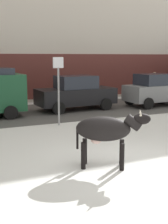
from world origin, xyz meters
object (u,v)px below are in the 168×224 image
Objects in this scene: cow_black at (106,130)px; car_black_sedan at (76,93)px; pedestrian_near_billboard at (18,89)px; pedestrian_by_cars at (154,84)px; car_grey_hatchback at (154,90)px; street_sign at (59,86)px.

cow_black is 0.43× the size of car_black_sedan.
pedestrian_by_cars is at bearing 0.00° from pedestrian_near_billboard.
cow_black is 1.07× the size of pedestrian_near_billboard.
street_sign is (-6.81, -2.63, 0.74)m from car_grey_hatchback.
car_black_sedan is 4.10m from pedestrian_near_billboard.
street_sign is (-2.12, -3.24, 0.76)m from car_black_sedan.
car_black_sedan is at bearing -156.45° from pedestrian_by_cars.
cow_black is at bearing -107.64° from car_black_sedan.
car_grey_hatchback is 1.27× the size of street_sign.
car_black_sedan reaches higher than cow_black.
car_grey_hatchback is at bearing 21.13° from street_sign.
car_grey_hatchback is 4.89m from pedestrian_by_cars.
pedestrian_by_cars is (10.02, 0.00, 0.00)m from pedestrian_near_billboard.
pedestrian_near_billboard is 1.00× the size of pedestrian_by_cars.
car_black_sedan is (2.67, 8.39, -0.09)m from cow_black.
street_sign is (-9.73, -6.56, 0.79)m from pedestrian_by_cars.
pedestrian_near_billboard is 6.61m from street_sign.
car_black_sedan is at bearing -54.11° from pedestrian_near_billboard.
street_sign is at bearing -123.21° from car_black_sedan.
cow_black is 11.71m from pedestrian_near_billboard.
cow_black is at bearing -131.29° from pedestrian_by_cars.
cow_black is at bearing -96.09° from street_sign.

